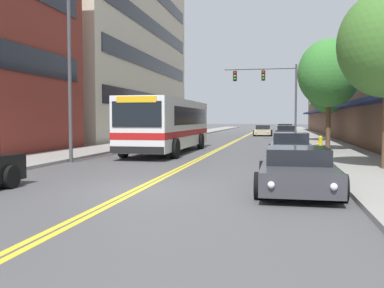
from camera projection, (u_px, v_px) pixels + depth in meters
The scene contains 18 objects.
ground_plane at pixel (245, 136), 48.03m from camera, with size 240.00×240.00×0.00m, color #4C4C4F.
sidewalk_left at pixel (183, 135), 49.45m from camera, with size 3.24×106.00×0.13m.
sidewalk_right at pixel (311, 136), 46.60m from camera, with size 3.24×106.00×0.13m.
centre_line at pixel (245, 136), 48.03m from camera, with size 0.34×106.00×0.01m.
office_tower_left at pixel (99, 30), 45.00m from camera, with size 12.08×28.83×22.68m.
storefront_row_right at pixel (368, 98), 45.19m from camera, with size 9.10×68.00×8.34m.
city_bus at pixel (169, 123), 24.74m from camera, with size 2.94×11.31×2.99m.
car_silver_parked_left_near at pixel (189, 133), 39.02m from camera, with size 1.97×4.33×1.31m.
car_dark_grey_parked_right_foreground at pixel (298, 170), 11.45m from camera, with size 2.14×4.64×1.15m.
car_slate_blue_parked_right_mid at pixel (291, 147), 20.13m from camera, with size 2.10×4.67×1.28m.
car_champagne_parked_right_far at pixel (285, 130), 51.24m from camera, with size 2.17×4.70×1.35m.
car_charcoal_parked_right_end at pixel (286, 133), 41.24m from camera, with size 2.15×4.53×1.29m.
car_beige_moving_lead at pixel (263, 131), 49.30m from camera, with size 2.11×4.27×1.23m.
traffic_signal_mast at pixel (271, 86), 38.94m from camera, with size 6.58×0.38×6.85m.
street_lamp_left_near at pixel (75, 48), 18.66m from camera, with size 2.29×0.28×8.50m.
street_tree_right_mid at pixel (329, 73), 24.38m from camera, with size 3.54×3.54×6.35m.
street_tree_right_far at pixel (329, 89), 34.98m from camera, with size 3.54×3.54×6.20m.
fire_hydrant at pixel (320, 144), 23.00m from camera, with size 0.30×0.22×0.89m.
Camera 1 is at (3.77, -11.22, 1.92)m, focal length 40.00 mm.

